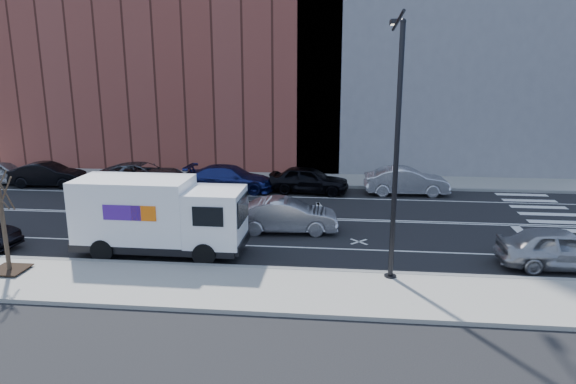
% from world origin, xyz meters
% --- Properties ---
extents(ground, '(120.00, 120.00, 0.00)m').
position_xyz_m(ground, '(0.00, 0.00, 0.00)').
color(ground, black).
rests_on(ground, ground).
extents(sidewalk_near, '(44.00, 3.60, 0.15)m').
position_xyz_m(sidewalk_near, '(0.00, -8.80, 0.07)').
color(sidewalk_near, gray).
rests_on(sidewalk_near, ground).
extents(sidewalk_far, '(44.00, 3.60, 0.15)m').
position_xyz_m(sidewalk_far, '(0.00, 8.80, 0.07)').
color(sidewalk_far, gray).
rests_on(sidewalk_far, ground).
extents(curb_near, '(44.00, 0.25, 0.17)m').
position_xyz_m(curb_near, '(0.00, -7.00, 0.08)').
color(curb_near, gray).
rests_on(curb_near, ground).
extents(curb_far, '(44.00, 0.25, 0.17)m').
position_xyz_m(curb_far, '(0.00, 7.00, 0.08)').
color(curb_far, gray).
rests_on(curb_far, ground).
extents(crosswalk, '(3.00, 14.00, 0.01)m').
position_xyz_m(crosswalk, '(16.00, 0.00, 0.00)').
color(crosswalk, white).
rests_on(crosswalk, ground).
extents(road_markings, '(40.00, 8.60, 0.01)m').
position_xyz_m(road_markings, '(0.00, 0.00, 0.00)').
color(road_markings, white).
rests_on(road_markings, ground).
extents(bldg_brick, '(26.00, 10.00, 22.00)m').
position_xyz_m(bldg_brick, '(-8.00, 15.60, 11.00)').
color(bldg_brick, brown).
rests_on(bldg_brick, ground).
extents(streetlight, '(0.44, 4.02, 9.34)m').
position_xyz_m(streetlight, '(7.00, -6.91, 5.08)').
color(streetlight, black).
rests_on(streetlight, ground).
extents(street_tree, '(1.20, 1.20, 3.75)m').
position_xyz_m(street_tree, '(-7.00, -8.40, 1.45)').
color(street_tree, black).
rests_on(street_tree, ground).
extents(fedex_van, '(6.94, 2.53, 3.16)m').
position_xyz_m(fedex_van, '(-2.21, -5.60, 1.66)').
color(fedex_van, black).
rests_on(fedex_van, ground).
extents(far_parked_a, '(4.56, 2.29, 1.49)m').
position_xyz_m(far_parked_a, '(-16.97, 5.86, 0.75)').
color(far_parked_a, '#9D9EA2').
rests_on(far_parked_a, ground).
extents(far_parked_b, '(4.71, 1.83, 1.53)m').
position_xyz_m(far_parked_b, '(-13.60, 5.50, 0.76)').
color(far_parked_b, black).
rests_on(far_parked_b, ground).
extents(far_parked_c, '(5.62, 2.63, 1.56)m').
position_xyz_m(far_parked_c, '(-7.49, 6.00, 0.78)').
color(far_parked_c, '#56595E').
rests_on(far_parked_c, ground).
extents(far_parked_d, '(5.62, 2.55, 1.59)m').
position_xyz_m(far_parked_d, '(-1.66, 5.43, 0.80)').
color(far_parked_d, navy).
rests_on(far_parked_d, ground).
extents(far_parked_e, '(5.04, 2.52, 1.65)m').
position_xyz_m(far_parked_e, '(3.20, 5.49, 0.83)').
color(far_parked_e, black).
rests_on(far_parked_e, ground).
extents(far_parked_f, '(5.07, 2.00, 1.64)m').
position_xyz_m(far_parked_f, '(9.07, 5.70, 0.82)').
color(far_parked_f, '#BABABF').
rests_on(far_parked_f, ground).
extents(driving_sedan, '(4.85, 2.00, 1.56)m').
position_xyz_m(driving_sedan, '(2.66, -2.20, 0.78)').
color(driving_sedan, '#A6A5AA').
rests_on(driving_sedan, ground).
extents(near_parked_front, '(4.68, 1.95, 1.58)m').
position_xyz_m(near_parked_front, '(13.55, -5.53, 0.79)').
color(near_parked_front, '#A9A9AD').
rests_on(near_parked_front, ground).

